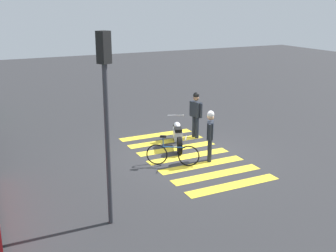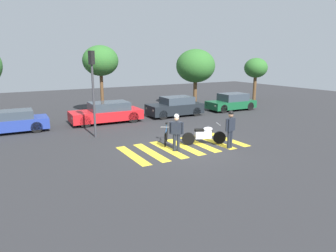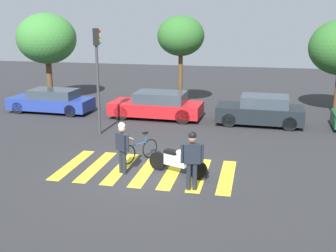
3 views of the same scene
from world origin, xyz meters
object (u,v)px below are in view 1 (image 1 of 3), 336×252
object	(u,v)px
police_motorcycle	(177,135)
traffic_light_pole	(105,100)
officer_on_foot	(196,111)
leaning_bicycle	(173,154)
officer_by_motorcycle	(210,132)

from	to	relation	value
police_motorcycle	traffic_light_pole	bearing A→B (deg)	136.53
police_motorcycle	officer_on_foot	size ratio (longest dim) A/B	1.15
police_motorcycle	traffic_light_pole	world-z (taller)	traffic_light_pole
police_motorcycle	officer_on_foot	xyz separation A→B (m)	(0.67, -1.15, 0.61)
police_motorcycle	officer_on_foot	bearing A→B (deg)	-59.84
police_motorcycle	leaning_bicycle	distance (m)	1.88
police_motorcycle	leaning_bicycle	world-z (taller)	police_motorcycle
officer_by_motorcycle	traffic_light_pole	xyz separation A→B (m)	(-2.47, 4.32, 2.03)
police_motorcycle	leaning_bicycle	size ratio (longest dim) A/B	1.42
police_motorcycle	leaning_bicycle	bearing A→B (deg)	147.67
leaning_bicycle	traffic_light_pole	distance (m)	4.82
police_motorcycle	officer_by_motorcycle	world-z (taller)	officer_by_motorcycle
police_motorcycle	traffic_light_pole	xyz separation A→B (m)	(-4.25, 4.02, 2.58)
officer_on_foot	traffic_light_pole	distance (m)	7.40
officer_by_motorcycle	police_motorcycle	bearing A→B (deg)	9.42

